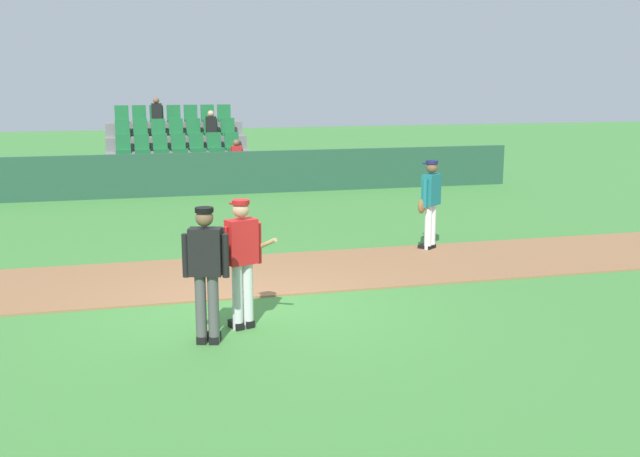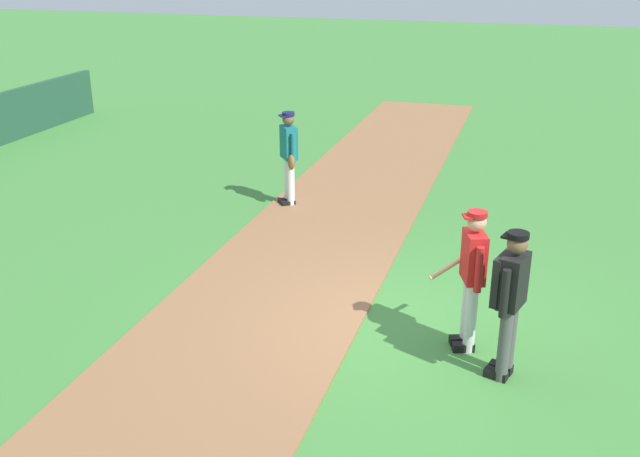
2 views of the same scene
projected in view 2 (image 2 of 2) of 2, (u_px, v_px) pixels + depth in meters
ground_plane at (397, 329)px, 9.16m from camera, size 80.00×80.00×0.00m
infield_dirt_path at (262, 309)px, 9.65m from camera, size 28.00×2.75×0.03m
batter_red_jersey at (472, 275)px, 8.41m from camera, size 0.74×0.69×1.76m
umpire_home_plate at (510, 297)px, 7.80m from camera, size 0.57×0.39×1.76m
runner_teal_jersey at (289, 155)px, 13.22m from camera, size 0.60×0.47×1.76m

